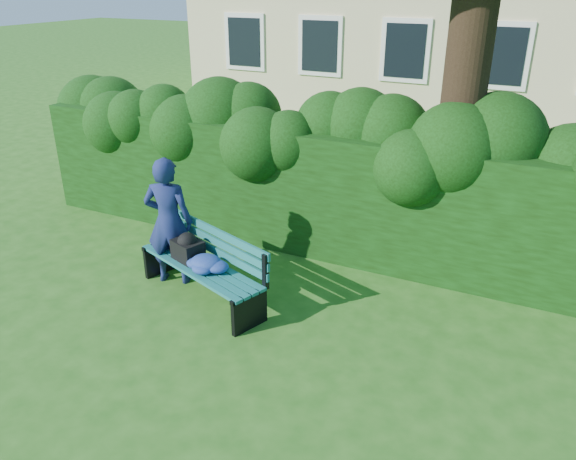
% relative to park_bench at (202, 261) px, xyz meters
% --- Properties ---
extents(ground, '(80.00, 80.00, 0.00)m').
position_rel_park_bench_xyz_m(ground, '(0.98, -0.15, -0.50)').
color(ground, '#245A17').
rests_on(ground, ground).
extents(hedge, '(10.00, 1.00, 1.80)m').
position_rel_park_bench_xyz_m(hedge, '(0.98, 2.05, 0.40)').
color(hedge, black).
rests_on(hedge, ground).
extents(park_bench, '(2.04, 1.19, 0.89)m').
position_rel_park_bench_xyz_m(park_bench, '(0.00, 0.00, 0.00)').
color(park_bench, '#115556').
rests_on(park_bench, ground).
extents(man_reading, '(0.73, 0.59, 1.73)m').
position_rel_park_bench_xyz_m(man_reading, '(-0.61, 0.18, 0.36)').
color(man_reading, navy).
rests_on(man_reading, ground).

